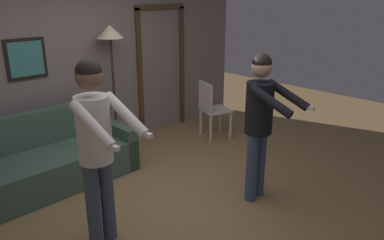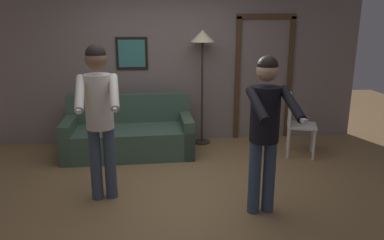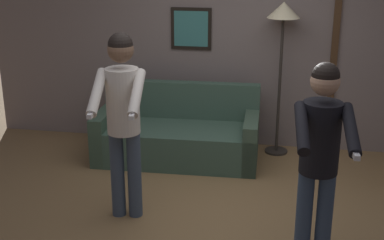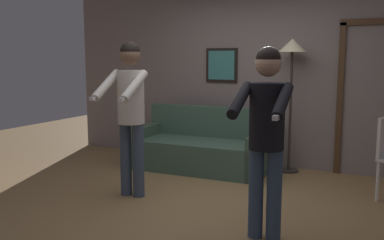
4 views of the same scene
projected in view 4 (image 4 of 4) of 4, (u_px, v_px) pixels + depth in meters
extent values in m
plane|color=olive|center=(201.00, 203.00, 4.68)|extent=(12.00, 12.00, 0.00)
cube|color=gray|center=(259.00, 77.00, 6.28)|extent=(6.40, 0.06, 2.60)
cube|color=black|center=(222.00, 65.00, 6.46)|extent=(0.50, 0.02, 0.51)
cube|color=teal|center=(221.00, 65.00, 6.45)|extent=(0.42, 0.01, 0.43)
cube|color=#4C331E|center=(340.00, 100.00, 5.77)|extent=(0.08, 0.04, 2.04)
cube|color=#4C331E|center=(381.00, 21.00, 5.43)|extent=(0.98, 0.04, 0.08)
cube|color=#405C4C|center=(200.00, 155.00, 6.08)|extent=(1.92, 0.90, 0.42)
cube|color=#405C4C|center=(210.00, 121.00, 6.34)|extent=(1.90, 0.19, 0.45)
cube|color=#3E5844|center=(147.00, 144.00, 6.42)|extent=(0.18, 0.85, 0.58)
cube|color=#3F5744|center=(260.00, 155.00, 5.71)|extent=(0.18, 0.85, 0.58)
cylinder|color=#332D28|center=(288.00, 170.00, 6.00)|extent=(0.28, 0.28, 0.02)
cylinder|color=#332D28|center=(290.00, 112.00, 5.88)|extent=(0.04, 0.04, 1.63)
cone|color=#F9EAB7|center=(292.00, 45.00, 5.76)|extent=(0.38, 0.38, 0.18)
cylinder|color=#3D4D62|center=(126.00, 159.00, 4.91)|extent=(0.13, 0.13, 0.84)
cylinder|color=#3D4D62|center=(138.00, 160.00, 4.86)|extent=(0.13, 0.13, 0.84)
cylinder|color=silver|center=(131.00, 97.00, 4.78)|extent=(0.30, 0.30, 0.60)
sphere|color=brown|center=(130.00, 55.00, 4.71)|extent=(0.23, 0.23, 0.23)
sphere|color=black|center=(130.00, 52.00, 4.71)|extent=(0.22, 0.22, 0.22)
cylinder|color=silver|center=(106.00, 85.00, 4.60)|extent=(0.14, 0.51, 0.33)
cube|color=white|center=(95.00, 98.00, 4.40)|extent=(0.06, 0.15, 0.04)
cylinder|color=silver|center=(134.00, 86.00, 4.49)|extent=(0.14, 0.51, 0.33)
cube|color=white|center=(124.00, 99.00, 4.29)|extent=(0.06, 0.15, 0.04)
cylinder|color=#384C68|center=(256.00, 193.00, 3.74)|extent=(0.13, 0.13, 0.80)
cylinder|color=#384C68|center=(274.00, 195.00, 3.68)|extent=(0.13, 0.13, 0.80)
cylinder|color=black|center=(267.00, 116.00, 3.61)|extent=(0.30, 0.30, 0.57)
sphere|color=tan|center=(268.00, 64.00, 3.55)|extent=(0.22, 0.22, 0.22)
sphere|color=black|center=(268.00, 59.00, 3.55)|extent=(0.21, 0.21, 0.21)
cylinder|color=black|center=(240.00, 100.00, 3.44)|extent=(0.13, 0.50, 0.28)
cylinder|color=black|center=(283.00, 101.00, 3.32)|extent=(0.13, 0.50, 0.28)
cube|color=white|center=(277.00, 117.00, 3.12)|extent=(0.05, 0.15, 0.04)
cylinder|color=silver|center=(378.00, 181.00, 4.71)|extent=(0.04, 0.04, 0.45)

